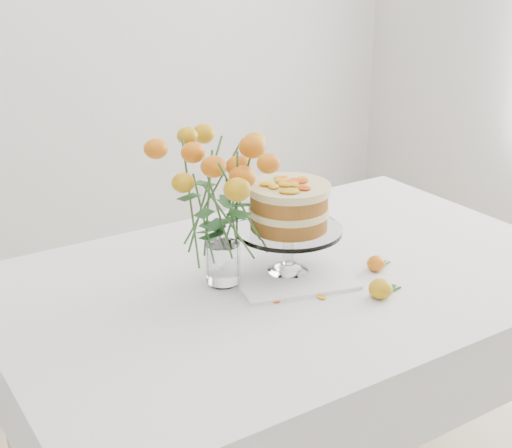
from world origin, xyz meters
The scene contains 8 objects.
table centered at (0.00, 0.00, 0.67)m, with size 1.43×0.93×0.76m.
napkin centered at (-0.01, 0.01, 0.76)m, with size 0.27×0.27×0.01m, color white.
cake_stand centered at (-0.01, 0.01, 0.92)m, with size 0.26×0.26×0.23m.
rose_vase centered at (-0.17, 0.04, 1.00)m, with size 0.35×0.35×0.41m.
loose_rose_near centered at (0.09, -0.21, 0.78)m, with size 0.10×0.05×0.05m.
loose_rose_far centered at (0.18, -0.10, 0.77)m, with size 0.08×0.04×0.04m.
stray_petal_a centered at (-0.12, -0.10, 0.76)m, with size 0.03×0.02×0.00m, color #E5A50E.
stray_petal_b centered at (-0.02, -0.14, 0.76)m, with size 0.03×0.02×0.00m, color #E5A50E.
Camera 1 is at (-0.92, -1.27, 1.51)m, focal length 50.00 mm.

